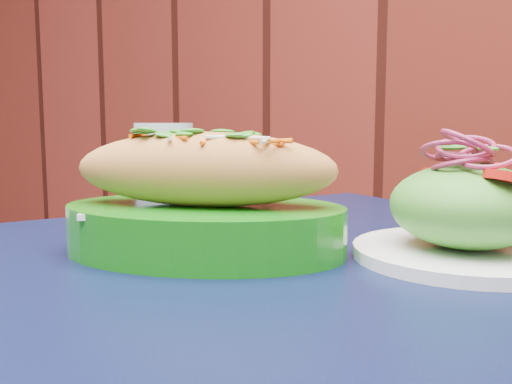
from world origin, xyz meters
The scene contains 4 objects.
cafe_table centered at (0.38, 1.80, 0.66)m, with size 1.06×1.06×0.75m.
banh_mi_basket centered at (0.26, 1.80, 0.80)m, with size 0.34×0.28×0.13m.
salad_plate centered at (0.49, 1.92, 0.79)m, with size 0.22×0.22×0.12m.
water_glass centered at (0.08, 1.94, 0.82)m, with size 0.08×0.08×0.13m, color silver.
Camera 1 is at (0.62, 1.35, 0.89)m, focal length 40.00 mm.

